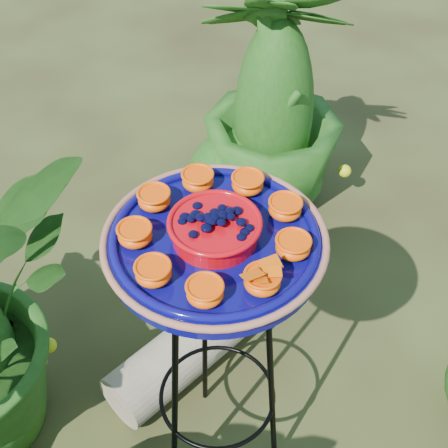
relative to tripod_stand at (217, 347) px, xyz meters
The scene contains 5 objects.
ground_plane 0.50m from the tripod_stand, 71.53° to the left, with size 20.00×20.00×0.00m, color #2D2614.
tripod_stand is the anchor object (origin of this frame).
feeder_dish 0.36m from the tripod_stand, 93.17° to the right, with size 0.55×0.55×0.10m.
driftwood_log 0.50m from the tripod_stand, 73.55° to the left, with size 0.18×0.18×0.53m, color tan.
shrub_back_right 1.10m from the tripod_stand, 42.35° to the left, with size 0.52×0.52×0.93m, color #1B4612.
Camera 1 is at (-0.50, -0.71, 1.72)m, focal length 50.00 mm.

